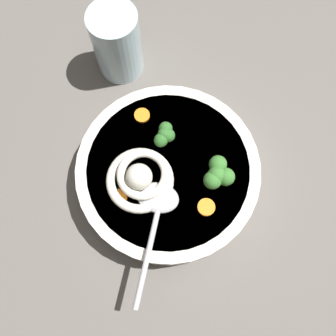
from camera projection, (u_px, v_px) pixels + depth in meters
table_slab at (163, 186)px, 59.70cm from camera, size 93.04×93.04×4.47cm
soup_bowl at (168, 173)px, 54.82cm from camera, size 27.36×27.36×5.92cm
noodle_pile at (141, 178)px, 50.25cm from camera, size 10.74×10.52×4.31cm
soup_spoon at (159, 208)px, 49.55cm from camera, size 17.36×6.24×1.60cm
broccoli_floret_left at (218, 173)px, 49.28cm from camera, size 5.01×4.31×3.96cm
broccoli_floret_near_spoon at (166, 135)px, 51.48cm from camera, size 3.99×3.43×3.15cm
carrot_slice_far at (206, 207)px, 49.99cm from camera, size 2.49×2.49×0.75cm
carrot_slice_beside_noodles at (120, 197)px, 50.55cm from camera, size 2.25×2.25×0.52cm
carrot_slice_beside_chili at (142, 115)px, 54.30cm from camera, size 2.38×2.38×0.47cm
drinking_glass at (117, 44)px, 57.97cm from camera, size 7.90×7.90×12.48cm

